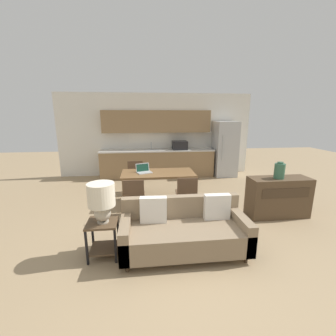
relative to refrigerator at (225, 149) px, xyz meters
The scene contains 14 objects.
ground_plane 4.85m from the refrigerator, 118.08° to the right, with size 20.00×20.00×0.00m, color #9E8460.
wall_back 2.33m from the refrigerator, 169.35° to the left, with size 6.40×0.07×2.70m.
kitchen_counter 2.24m from the refrigerator, behind, with size 3.69×0.65×2.15m.
refrigerator is the anchor object (origin of this frame).
dining_table 3.26m from the refrigerator, 137.22° to the right, with size 1.65×0.82×0.73m.
couch 4.70m from the refrigerator, 117.35° to the right, with size 1.84×0.80×0.83m.
side_table 5.35m from the refrigerator, 128.67° to the right, with size 0.42×0.42×0.54m.
table_lamp 5.32m from the refrigerator, 128.43° to the right, with size 0.37×0.37×0.57m.
credenza 3.22m from the refrigerator, 90.59° to the right, with size 1.20×0.46×0.80m.
vase 3.21m from the refrigerator, 91.54° to the right, with size 0.20×0.20×0.33m.
dining_chair_far_left 3.28m from the refrigerator, 153.91° to the right, with size 0.45×0.45×0.83m.
dining_chair_near_right 3.50m from the refrigerator, 122.40° to the right, with size 0.45×0.45×0.83m.
dining_chair_near_left 4.18m from the refrigerator, 134.56° to the right, with size 0.42×0.42×0.83m.
laptop 3.48m from the refrigerator, 141.38° to the right, with size 0.39×0.35×0.20m.
Camera 1 is at (-0.48, -2.96, 2.03)m, focal length 24.00 mm.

